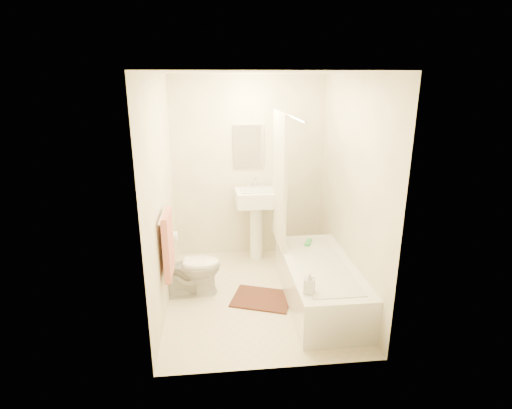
{
  "coord_description": "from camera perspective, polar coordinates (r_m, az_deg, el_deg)",
  "views": [
    {
      "loc": [
        -0.44,
        -3.97,
        2.35
      ],
      "look_at": [
        0.0,
        0.25,
        1.0
      ],
      "focal_mm": 28.0,
      "sensor_mm": 36.0,
      "label": 1
    }
  ],
  "objects": [
    {
      "name": "soap_bottle",
      "position": [
        3.76,
        7.64,
        -10.99
      ],
      "size": [
        0.12,
        0.13,
        0.21
      ],
      "primitive_type": "imported",
      "rotation": [
        0.0,
        0.0,
        -0.38
      ],
      "color": "silver",
      "rests_on": "bathtub"
    },
    {
      "name": "wall_right",
      "position": [
        4.38,
        13.48,
        1.92
      ],
      "size": [
        0.02,
        2.4,
        2.4
      ],
      "primitive_type": "cube",
      "color": "beige",
      "rests_on": "ground"
    },
    {
      "name": "curtain_rod",
      "position": [
        4.15,
        4.45,
        12.75
      ],
      "size": [
        0.03,
        1.7,
        0.03
      ],
      "primitive_type": "cylinder",
      "rotation": [
        1.57,
        0.0,
        0.0
      ],
      "color": "silver",
      "rests_on": "wall_back"
    },
    {
      "name": "mirror",
      "position": [
        5.24,
        -1.07,
        8.31
      ],
      "size": [
        0.4,
        0.03,
        0.55
      ],
      "primitive_type": "cube",
      "color": "white",
      "rests_on": "wall_back"
    },
    {
      "name": "wall_back",
      "position": [
        5.32,
        -1.07,
        5.15
      ],
      "size": [
        2.0,
        0.02,
        2.4
      ],
      "primitive_type": "cube",
      "color": "beige",
      "rests_on": "ground"
    },
    {
      "name": "towel",
      "position": [
        4.07,
        -12.44,
        -5.5
      ],
      "size": [
        0.06,
        0.45,
        0.66
      ],
      "primitive_type": "cube",
      "color": "#CC7266",
      "rests_on": "towel_bar"
    },
    {
      "name": "sink",
      "position": [
        5.28,
        0.08,
        -2.55
      ],
      "size": [
        0.55,
        0.45,
        1.06
      ],
      "primitive_type": null,
      "rotation": [
        0.0,
        0.0,
        0.03
      ],
      "color": "white",
      "rests_on": "floor"
    },
    {
      "name": "bath_mat",
      "position": [
        4.55,
        0.83,
        -13.31
      ],
      "size": [
        0.75,
        0.65,
        0.02
      ],
      "primitive_type": "cube",
      "rotation": [
        0.0,
        0.0,
        -0.34
      ],
      "color": "#4E211C",
      "rests_on": "floor"
    },
    {
      "name": "ceiling",
      "position": [
        4.0,
        0.39,
        18.35
      ],
      "size": [
        2.4,
        2.4,
        0.0
      ],
      "primitive_type": "plane",
      "color": "white",
      "rests_on": "ground"
    },
    {
      "name": "bathtub",
      "position": [
        4.46,
        9.05,
        -10.99
      ],
      "size": [
        0.71,
        1.62,
        0.46
      ],
      "primitive_type": null,
      "color": "white",
      "rests_on": "floor"
    },
    {
      "name": "towel_bar",
      "position": [
        3.96,
        -13.17,
        -1.25
      ],
      "size": [
        0.02,
        0.6,
        0.02
      ],
      "primitive_type": "cylinder",
      "rotation": [
        1.57,
        0.0,
        0.0
      ],
      "color": "silver",
      "rests_on": "wall_left"
    },
    {
      "name": "wall_left",
      "position": [
        4.17,
        -13.42,
        1.14
      ],
      "size": [
        0.02,
        2.4,
        2.4
      ],
      "primitive_type": "cube",
      "color": "beige",
      "rests_on": "ground"
    },
    {
      "name": "toilet",
      "position": [
        4.59,
        -9.32,
        -8.73
      ],
      "size": [
        0.69,
        0.4,
        0.66
      ],
      "primitive_type": "imported",
      "rotation": [
        0.0,
        0.0,
        1.61
      ],
      "color": "silver",
      "rests_on": "floor"
    },
    {
      "name": "scrub_brush",
      "position": [
        4.82,
        7.47,
        -5.44
      ],
      "size": [
        0.13,
        0.19,
        0.04
      ],
      "primitive_type": "cube",
      "rotation": [
        0.0,
        0.0,
        -0.41
      ],
      "color": "green",
      "rests_on": "bathtub"
    },
    {
      "name": "floor",
      "position": [
        4.64,
        0.33,
        -12.81
      ],
      "size": [
        2.4,
        2.4,
        0.0
      ],
      "primitive_type": "plane",
      "color": "beige",
      "rests_on": "ground"
    },
    {
      "name": "shower_curtain",
      "position": [
        4.67,
        3.35,
        3.61
      ],
      "size": [
        0.04,
        0.8,
        1.55
      ],
      "primitive_type": "cube",
      "color": "silver",
      "rests_on": "curtain_rod"
    },
    {
      "name": "toilet_paper",
      "position": [
        4.44,
        -11.88,
        -4.58
      ],
      "size": [
        0.11,
        0.12,
        0.12
      ],
      "primitive_type": "cylinder",
      "rotation": [
        0.0,
        1.57,
        0.0
      ],
      "color": "white",
      "rests_on": "wall_left"
    }
  ]
}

